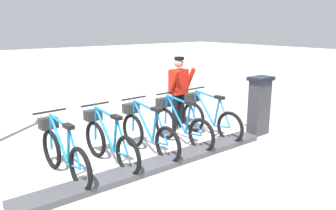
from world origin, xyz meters
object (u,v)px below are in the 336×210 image
bike_docked_0 (208,117)px  bike_docked_1 (180,124)px  bike_docked_2 (147,132)px  worker_near_rack (179,90)px  bike_docked_3 (108,141)px  payment_kiosk (259,105)px  bike_docked_4 (63,151)px

bike_docked_0 → bike_docked_1: size_ratio=1.00×
bike_docked_0 → bike_docked_2: size_ratio=1.00×
bike_docked_2 → worker_near_rack: 1.77m
bike_docked_3 → worker_near_rack: 2.48m
bike_docked_0 → bike_docked_3: bearing=90.0°
bike_docked_0 → bike_docked_1: (0.00, 0.80, 0.00)m
bike_docked_0 → bike_docked_3: same height
bike_docked_1 → worker_near_rack: bearing=-39.0°
payment_kiosk → bike_docked_4: 4.24m
bike_docked_1 → worker_near_rack: size_ratio=1.04×
payment_kiosk → bike_docked_1: payment_kiosk is taller
bike_docked_2 → bike_docked_3: same height
bike_docked_0 → bike_docked_1: same height
payment_kiosk → bike_docked_1: 1.89m
bike_docked_1 → bike_docked_3: bearing=90.0°
payment_kiosk → bike_docked_2: payment_kiosk is taller
payment_kiosk → bike_docked_3: payment_kiosk is taller
payment_kiosk → bike_docked_1: (0.57, 1.78, -0.24)m
bike_docked_2 → worker_near_rack: bearing=-60.5°
bike_docked_0 → bike_docked_2: 1.61m
bike_docked_3 → worker_near_rack: bearing=-69.9°
bike_docked_0 → bike_docked_2: same height
bike_docked_4 → worker_near_rack: size_ratio=1.04×
bike_docked_0 → bike_docked_3: 2.41m
payment_kiosk → worker_near_rack: bearing=38.1°
bike_docked_4 → bike_docked_3: bearing=-90.0°
payment_kiosk → worker_near_rack: 1.81m
payment_kiosk → bike_docked_3: (0.57, 3.39, -0.24)m
bike_docked_0 → payment_kiosk: bearing=-120.3°
bike_docked_2 → bike_docked_3: (0.00, 0.80, 0.00)m
bike_docked_0 → bike_docked_1: bearing=90.0°
payment_kiosk → bike_docked_3: bearing=80.4°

